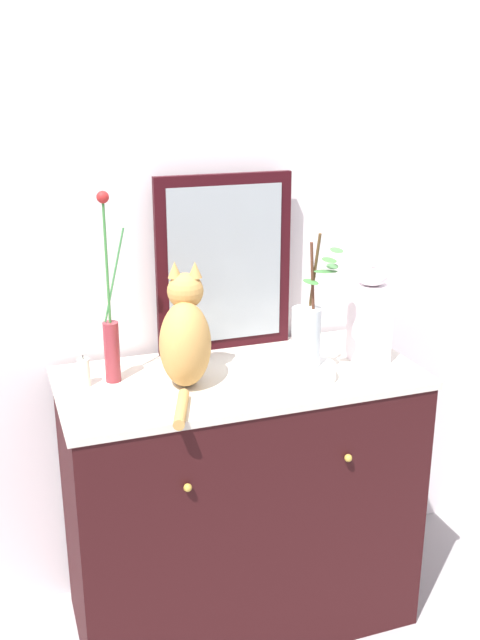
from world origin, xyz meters
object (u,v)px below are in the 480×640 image
object	(u,v)px
candle_pillar	(84,373)
vase_slim_green	(111,333)
cat_sitting	(185,337)
vase_glass_clear	(307,332)
jar_lidded_porcelain	(370,316)
sideboard	(240,500)
bowl_porcelain	(305,372)
mirror_leaning	(224,264)

from	to	relation	value
candle_pillar	vase_slim_green	bearing A→B (deg)	6.61
cat_sitting	vase_slim_green	xyz separation A→B (m)	(-0.21, 0.10, 0.00)
candle_pillar	vase_glass_clear	bearing A→B (deg)	-14.70
jar_lidded_porcelain	sideboard	bearing A→B (deg)	175.77
vase_slim_green	bowl_porcelain	world-z (taller)	vase_slim_green
sideboard	mirror_leaning	bearing A→B (deg)	82.98
sideboard	vase_glass_clear	size ratio (longest dim) A/B	2.71
bowl_porcelain	jar_lidded_porcelain	world-z (taller)	jar_lidded_porcelain
mirror_leaning	candle_pillar	world-z (taller)	mirror_leaning
sideboard	bowl_porcelain	xyz separation A→B (m)	(0.18, -0.10, 0.48)
vase_glass_clear	cat_sitting	bearing A→B (deg)	166.43
vase_slim_green	bowl_porcelain	bearing A→B (deg)	-17.81
sideboard	vase_slim_green	xyz separation A→B (m)	(-0.38, 0.08, 0.61)
mirror_leaning	bowl_porcelain	size ratio (longest dim) A/B	3.10
bowl_porcelain	mirror_leaning	bearing A→B (deg)	113.35
vase_slim_green	jar_lidded_porcelain	size ratio (longest dim) A/B	1.71
mirror_leaning	candle_pillar	size ratio (longest dim) A/B	5.95
sideboard	mirror_leaning	xyz separation A→B (m)	(0.03, 0.24, 0.75)
mirror_leaning	sideboard	bearing A→B (deg)	-97.02
mirror_leaning	jar_lidded_porcelain	bearing A→B (deg)	-34.23
jar_lidded_porcelain	candle_pillar	xyz separation A→B (m)	(-0.91, 0.10, -0.11)
jar_lidded_porcelain	bowl_porcelain	bearing A→B (deg)	-165.03
cat_sitting	candle_pillar	distance (m)	0.32
sideboard	jar_lidded_porcelain	world-z (taller)	jar_lidded_porcelain
vase_slim_green	candle_pillar	bearing A→B (deg)	-173.39
vase_glass_clear	bowl_porcelain	bearing A→B (deg)	152.79
mirror_leaning	candle_pillar	xyz separation A→B (m)	(-0.50, -0.17, -0.25)
sideboard	mirror_leaning	world-z (taller)	mirror_leaning
bowl_porcelain	vase_glass_clear	bearing A→B (deg)	-27.21
cat_sitting	jar_lidded_porcelain	distance (m)	0.61
cat_sitting	candle_pillar	bearing A→B (deg)	163.93
sideboard	cat_sitting	xyz separation A→B (m)	(-0.18, -0.01, 0.61)
sideboard	vase_glass_clear	xyz separation A→B (m)	(0.18, -0.10, 0.61)
mirror_leaning	vase_slim_green	size ratio (longest dim) A/B	1.02
candle_pillar	bowl_porcelain	bearing A→B (deg)	-14.64
vase_slim_green	bowl_porcelain	size ratio (longest dim) A/B	3.05
sideboard	candle_pillar	world-z (taller)	candle_pillar
sideboard	jar_lidded_porcelain	size ratio (longest dim) A/B	3.33
cat_sitting	bowl_porcelain	distance (m)	0.39
bowl_porcelain	jar_lidded_porcelain	size ratio (longest dim) A/B	0.56
bowl_porcelain	vase_glass_clear	xyz separation A→B (m)	(0.00, -0.00, 0.13)
bowl_porcelain	candle_pillar	bearing A→B (deg)	165.36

